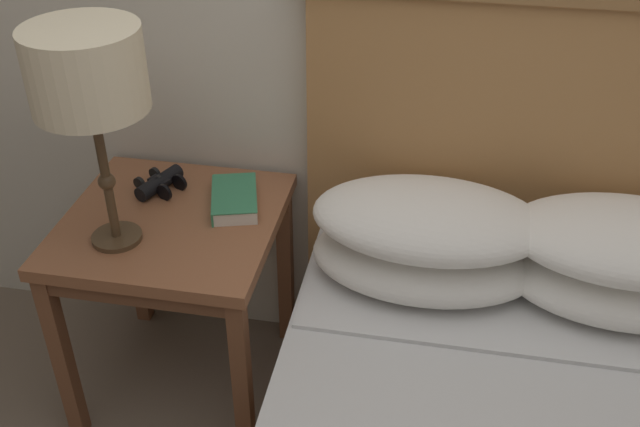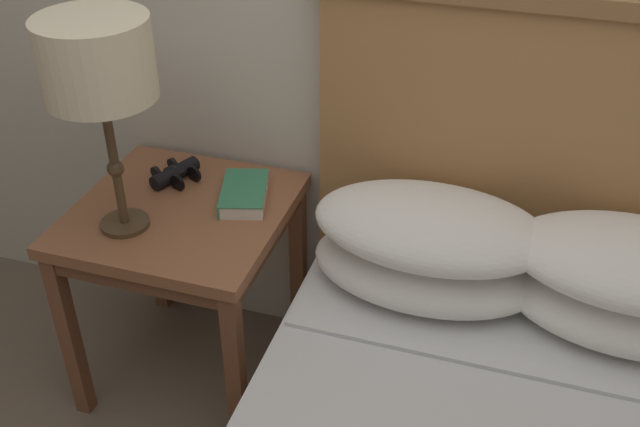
{
  "view_description": "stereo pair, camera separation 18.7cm",
  "coord_description": "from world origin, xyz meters",
  "px_view_note": "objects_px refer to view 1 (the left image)",
  "views": [
    {
      "loc": [
        0.04,
        -0.98,
        1.76
      ],
      "look_at": [
        -0.25,
        0.55,
        0.72
      ],
      "focal_mm": 42.0,
      "sensor_mm": 36.0,
      "label": 1
    },
    {
      "loc": [
        0.22,
        -0.93,
        1.76
      ],
      "look_at": [
        -0.25,
        0.55,
        0.72
      ],
      "focal_mm": 42.0,
      "sensor_mm": 36.0,
      "label": 2
    }
  ],
  "objects_px": {
    "nightstand": "(173,242)",
    "binoculars_pair": "(160,183)",
    "book_on_nightstand": "(234,199)",
    "table_lamp": "(87,75)"
  },
  "relations": [
    {
      "from": "table_lamp",
      "to": "binoculars_pair",
      "type": "relative_size",
      "value": 3.48
    },
    {
      "from": "nightstand",
      "to": "binoculars_pair",
      "type": "bearing_deg",
      "value": 120.11
    },
    {
      "from": "book_on_nightstand",
      "to": "binoculars_pair",
      "type": "xyz_separation_m",
      "value": [
        -0.23,
        0.04,
        0.0
      ]
    },
    {
      "from": "book_on_nightstand",
      "to": "table_lamp",
      "type": "bearing_deg",
      "value": -139.98
    },
    {
      "from": "table_lamp",
      "to": "nightstand",
      "type": "bearing_deg",
      "value": 50.05
    },
    {
      "from": "book_on_nightstand",
      "to": "binoculars_pair",
      "type": "height_order",
      "value": "binoculars_pair"
    },
    {
      "from": "nightstand",
      "to": "book_on_nightstand",
      "type": "xyz_separation_m",
      "value": [
        0.15,
        0.09,
        0.1
      ]
    },
    {
      "from": "table_lamp",
      "to": "book_on_nightstand",
      "type": "xyz_separation_m",
      "value": [
        0.25,
        0.21,
        -0.44
      ]
    },
    {
      "from": "nightstand",
      "to": "binoculars_pair",
      "type": "relative_size",
      "value": 3.78
    },
    {
      "from": "table_lamp",
      "to": "book_on_nightstand",
      "type": "bearing_deg",
      "value": 40.02
    }
  ]
}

